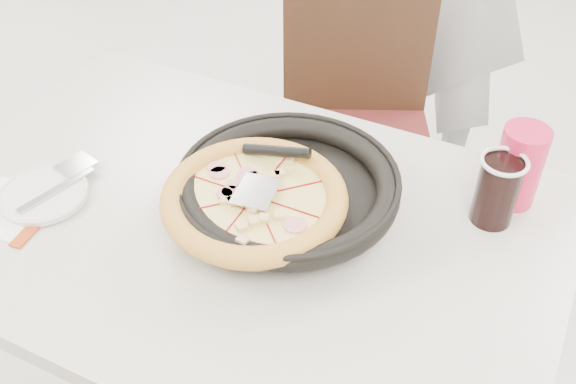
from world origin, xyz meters
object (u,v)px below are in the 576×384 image
at_px(pizza_pan, 288,195).
at_px(side_plate, 43,195).
at_px(red_cup, 519,166).
at_px(main_table, 242,339).
at_px(cola_glass, 497,192).
at_px(pizza, 255,205).
at_px(chair_far, 357,144).

distance_m(pizza_pan, side_plate, 0.47).
distance_m(pizza_pan, red_cup, 0.43).
relative_size(main_table, cola_glass, 9.23).
bearing_deg(side_plate, pizza, 14.33).
bearing_deg(cola_glass, main_table, -154.46).
bearing_deg(side_plate, main_table, 18.48).
relative_size(pizza, red_cup, 1.83).
relative_size(pizza_pan, red_cup, 2.11).
bearing_deg(cola_glass, chair_far, 133.21).
relative_size(side_plate, cola_glass, 1.29).
xyz_separation_m(chair_far, pizza_pan, (0.08, -0.61, 0.32)).
xyz_separation_m(pizza, red_cup, (0.40, 0.29, 0.02)).
bearing_deg(chair_far, cola_glass, 108.33).
bearing_deg(pizza, red_cup, 36.33).
height_order(chair_far, red_cup, chair_far).
bearing_deg(side_plate, chair_far, 65.56).
relative_size(main_table, chair_far, 1.26).
distance_m(main_table, pizza, 0.44).
xyz_separation_m(pizza, cola_glass, (0.38, 0.22, 0.00)).
xyz_separation_m(pizza_pan, pizza, (-0.03, -0.07, 0.02)).
distance_m(main_table, side_plate, 0.53).
xyz_separation_m(main_table, red_cup, (0.45, 0.28, 0.45)).
relative_size(pizza_pan, cola_glass, 2.60).
xyz_separation_m(main_table, pizza, (0.05, -0.01, 0.44)).
bearing_deg(pizza_pan, chair_far, 97.86).
distance_m(chair_far, cola_glass, 0.71).
bearing_deg(main_table, cola_glass, 25.54).
relative_size(main_table, red_cup, 7.50).
relative_size(main_table, pizza, 4.10).
bearing_deg(pizza, cola_glass, 30.27).
relative_size(chair_far, side_plate, 5.67).
height_order(pizza_pan, red_cup, red_cup).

